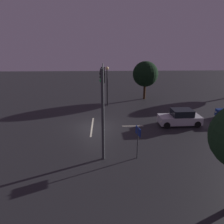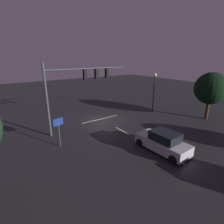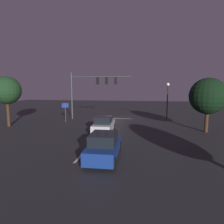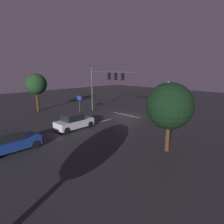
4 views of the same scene
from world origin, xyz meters
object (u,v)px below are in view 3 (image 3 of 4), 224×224
object	(u,v)px
car_distant	(104,146)
tree_right_near	(7,91)
tree_left_far	(208,96)
traffic_signal_assembly	(93,86)
street_lamp_left_kerb	(168,95)
car_approaching	(104,125)
route_sign	(65,108)

from	to	relation	value
car_distant	tree_right_near	distance (m)	16.13
tree_left_far	car_distant	bearing A→B (deg)	45.13
traffic_signal_assembly	street_lamp_left_kerb	xyz separation A→B (m)	(-10.43, 0.50, -1.24)
car_approaching	street_lamp_left_kerb	size ratio (longest dim) A/B	0.85
tree_left_far	route_sign	bearing A→B (deg)	-11.87
traffic_signal_assembly	street_lamp_left_kerb	size ratio (longest dim) A/B	1.68
street_lamp_left_kerb	tree_left_far	distance (m)	6.52
car_distant	tree_left_far	size ratio (longest dim) A/B	0.79
traffic_signal_assembly	tree_right_near	xyz separation A→B (m)	(8.56, 6.70, -0.63)
route_sign	tree_right_near	size ratio (longest dim) A/B	0.44
tree_right_near	tree_left_far	xyz separation A→B (m)	(-22.27, -0.57, -0.53)
car_distant	street_lamp_left_kerb	bearing A→B (deg)	-111.16
traffic_signal_assembly	tree_right_near	size ratio (longest dim) A/B	1.49
traffic_signal_assembly	car_approaching	world-z (taller)	traffic_signal_assembly
car_approaching	street_lamp_left_kerb	world-z (taller)	street_lamp_left_kerb
street_lamp_left_kerb	route_sign	size ratio (longest dim) A/B	2.03
traffic_signal_assembly	route_sign	bearing A→B (deg)	39.32
car_distant	traffic_signal_assembly	bearing A→B (deg)	-72.48
traffic_signal_assembly	street_lamp_left_kerb	bearing A→B (deg)	177.28
car_distant	tree_right_near	size ratio (longest dim) A/B	0.75
car_approaching	route_sign	world-z (taller)	route_sign
street_lamp_left_kerb	tree_right_near	distance (m)	19.98
tree_right_near	car_distant	bearing A→B (deg)	147.74
car_distant	tree_right_near	xyz separation A→B (m)	(13.33, -8.41, 3.46)
tree_left_far	street_lamp_left_kerb	bearing A→B (deg)	-59.71
car_approaching	route_sign	distance (m)	8.49
route_sign	car_approaching	bearing A→B (deg)	139.82
traffic_signal_assembly	tree_right_near	bearing A→B (deg)	38.04
car_distant	street_lamp_left_kerb	size ratio (longest dim) A/B	0.84
traffic_signal_assembly	car_approaching	distance (m)	9.58
traffic_signal_assembly	car_distant	world-z (taller)	traffic_signal_assembly
street_lamp_left_kerb	car_approaching	bearing A→B (deg)	46.50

